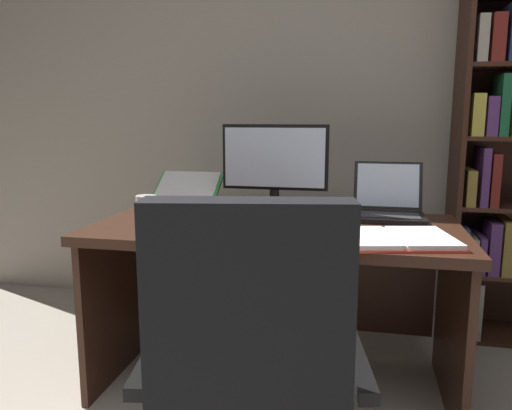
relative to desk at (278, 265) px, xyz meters
name	(u,v)px	position (x,y,z in m)	size (l,w,h in m)	color
wall_back	(322,78)	(0.10, 0.91, 0.86)	(4.79, 0.12, 2.76)	#A89E8E
desk	(278,265)	(0.00, 0.00, 0.00)	(1.51, 0.74, 0.72)	#381E14
office_chair	(252,408)	(0.09, -0.92, -0.10)	(0.67, 0.60, 0.99)	black
monitor	(275,169)	(-0.05, 0.17, 0.40)	(0.49, 0.16, 0.41)	black
laptop	(388,206)	(0.46, 0.18, 0.25)	(0.31, 0.32, 0.24)	black
keyboard	(257,229)	(-0.05, -0.22, 0.21)	(0.42, 0.15, 0.02)	black
computer_mouse	(185,223)	(-0.35, -0.22, 0.22)	(0.06, 0.10, 0.04)	black
reading_stand_with_book	(186,190)	(-0.50, 0.23, 0.28)	(0.33, 0.27, 0.17)	black
open_binder	(393,238)	(0.46, -0.27, 0.21)	(0.48, 0.40, 0.02)	#DB422D
notepad	(321,228)	(0.19, -0.12, 0.20)	(0.15, 0.21, 0.01)	white
pen	(327,226)	(0.21, -0.12, 0.21)	(0.01, 0.01, 0.14)	black
coffee_mug	(146,205)	(-0.61, 0.00, 0.24)	(0.09, 0.09, 0.09)	silver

